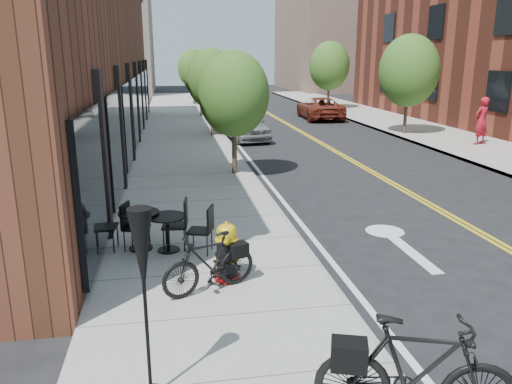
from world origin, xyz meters
TOP-DOWN VIEW (x-y plane):
  - ground at (0.00, 0.00)m, footprint 120.00×120.00m
  - sidewalk_near at (-2.00, 10.00)m, footprint 4.00×70.00m
  - sidewalk_far at (10.00, 10.00)m, footprint 4.00×70.00m
  - building_near at (-6.50, 14.00)m, footprint 5.00×28.00m
  - bg_building_left at (-8.00, 48.00)m, footprint 8.00×14.00m
  - bg_building_right at (16.00, 50.00)m, footprint 10.00×16.00m
  - tree_near_a at (-0.60, 9.00)m, footprint 2.20×2.20m
  - tree_near_b at (-0.60, 17.00)m, footprint 2.30×2.30m
  - tree_near_c at (-0.60, 25.00)m, footprint 2.10×2.10m
  - tree_near_d at (-0.60, 33.00)m, footprint 2.40×2.40m
  - tree_far_b at (8.60, 16.00)m, footprint 2.80×2.80m
  - tree_far_c at (8.60, 28.00)m, footprint 2.80×2.80m
  - fire_hydrant at (-1.75, 1.20)m, footprint 0.56×0.56m
  - bicycle_left at (-2.07, 0.80)m, footprint 1.65×1.01m
  - bicycle_right at (-0.30, -2.53)m, footprint 2.08×1.16m
  - bistro_set_b at (-3.25, 2.84)m, footprint 1.83×0.86m
  - bistro_set_c at (-2.71, 2.66)m, footprint 1.73×0.94m
  - patio_umbrella at (-2.93, -1.64)m, footprint 0.35×0.35m
  - parked_car_a at (0.80, 16.19)m, footprint 2.15×4.23m
  - parked_car_b at (0.80, 19.80)m, footprint 1.92×4.19m
  - parked_car_c at (1.18, 28.97)m, footprint 2.93×5.75m
  - parked_car_far at (6.48, 23.01)m, footprint 2.47×4.86m
  - pedestrian at (10.29, 12.52)m, footprint 0.84×0.69m

SIDE VIEW (x-z plane):
  - ground at x=0.00m, z-range 0.00..0.00m
  - sidewalk_near at x=-2.00m, z-range 0.00..0.12m
  - sidewalk_far at x=10.00m, z-range 0.00..0.12m
  - bistro_set_c at x=-2.71m, z-range 0.12..1.04m
  - bicycle_left at x=-2.07m, z-range 0.12..1.08m
  - fire_hydrant at x=-1.75m, z-range 0.09..1.11m
  - bistro_set_b at x=-3.25m, z-range 0.12..1.10m
  - parked_car_far at x=6.48m, z-range 0.00..1.32m
  - parked_car_b at x=0.80m, z-range 0.00..1.33m
  - parked_car_a at x=0.80m, z-range 0.00..1.38m
  - bicycle_right at x=-0.30m, z-range 0.12..1.32m
  - parked_car_c at x=1.18m, z-range 0.00..1.60m
  - pedestrian at x=10.29m, z-range 0.12..2.10m
  - patio_umbrella at x=-2.93m, z-range 0.59..2.76m
  - tree_near_c at x=-0.60m, z-range 0.69..4.37m
  - tree_near_a at x=-0.60m, z-range 0.70..4.51m
  - tree_near_b at x=-0.60m, z-range 0.72..4.70m
  - tree_near_d at x=-0.60m, z-range 0.73..4.85m
  - tree_far_b at x=8.60m, z-range 0.75..5.37m
  - tree_far_c at x=8.60m, z-range 0.75..5.37m
  - building_near at x=-6.50m, z-range 0.00..7.00m
  - bg_building_left at x=-8.00m, z-range 0.00..10.00m
  - bg_building_right at x=16.00m, z-range 0.00..12.00m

